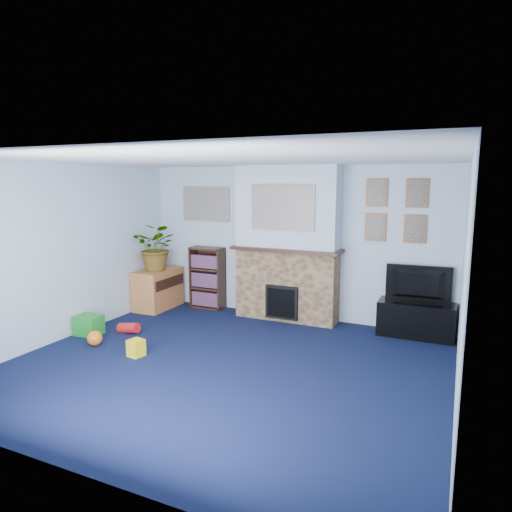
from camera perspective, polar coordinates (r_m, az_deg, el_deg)
The scene contains 26 objects.
floor at distance 5.58m, azimuth -3.83°, elevation -13.49°, with size 5.00×4.50×0.01m, color #0E1535.
ceiling at distance 5.15m, azimuth -4.13°, elevation 11.94°, with size 5.00×4.50×0.01m, color white.
wall_back at distance 7.27m, azimuth 4.48°, elevation 1.70°, with size 5.00×0.04×2.40m, color silver.
wall_front at distance 3.48m, azimuth -22.00°, elevation -7.47°, with size 5.00×0.04×2.40m, color silver.
wall_left at distance 6.78m, azimuth -22.92°, elevation 0.42°, with size 0.04×4.50×2.40m, color silver.
wall_right at distance 4.63m, azimuth 24.49°, elevation -3.56°, with size 0.04×4.50×2.40m, color silver.
chimney_breast at distance 7.08m, azimuth 3.91°, elevation 1.37°, with size 1.72×0.50×2.40m.
collage_main at distance 6.83m, azimuth 3.35°, elevation 6.11°, with size 1.00×0.03×0.68m, color gray.
collage_left at distance 7.86m, azimuth -6.24°, elevation 6.50°, with size 0.90×0.03×0.58m, color gray.
portrait_tl at distance 6.85m, azimuth 14.87°, elevation 7.67°, with size 0.30×0.03×0.40m, color brown.
portrait_tr at distance 6.78m, azimuth 19.49°, elevation 7.43°, with size 0.30×0.03×0.40m, color brown.
portrait_bl at distance 6.88m, azimuth 14.70°, elevation 3.50°, with size 0.30×0.03×0.40m, color brown.
portrait_br at distance 6.81m, azimuth 19.26°, elevation 3.23°, with size 0.30×0.03×0.40m, color brown.
tv_stand at distance 6.85m, azimuth 19.36°, elevation -7.64°, with size 1.03×0.43×0.49m, color black.
television at distance 6.74m, azimuth 19.62°, elevation -3.36°, with size 0.89×0.12×0.51m, color black.
bookshelf at distance 7.88m, azimuth -6.05°, elevation -2.88°, with size 0.58×0.28×1.05m.
sideboard at distance 8.03m, azimuth -12.17°, elevation -3.93°, with size 0.48×0.87×0.67m, color #BB713C.
potted_plant at distance 7.82m, azimuth -12.27°, elevation 1.10°, with size 0.71×0.62×0.79m, color #26661E.
mantel_clock at distance 7.06m, azimuth 3.30°, elevation 1.64°, with size 0.10×0.06×0.14m, color gold.
mantel_candle at distance 6.92m, azimuth 6.46°, elevation 1.53°, with size 0.06×0.06×0.18m, color #B2BFC6.
mantel_teddy at distance 7.28m, azimuth -0.86°, elevation 1.85°, with size 0.12×0.12×0.12m, color gray.
mantel_can at distance 6.80m, azimuth 9.87°, elevation 1.15°, with size 0.06×0.06×0.13m, color yellow.
green_crate at distance 6.98m, azimuth -20.18°, elevation -8.10°, with size 0.35×0.28×0.28m, color #198C26.
toy_ball at distance 6.52m, azimuth -19.50°, elevation -9.75°, with size 0.20×0.20×0.20m, color orange.
toy_block at distance 6.00m, azimuth -14.77°, elevation -11.01°, with size 0.17×0.17×0.21m, color yellow.
toy_tube at distance 6.90m, azimuth -15.62°, elevation -8.68°, with size 0.15×0.15×0.32m, color red.
Camera 1 is at (2.45, -4.52, 2.17)m, focal length 32.00 mm.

